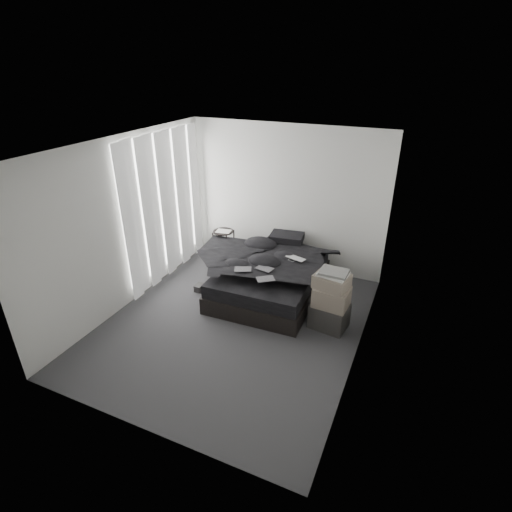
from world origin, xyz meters
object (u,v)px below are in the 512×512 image
at_px(bed, 270,285).
at_px(box_lower, 329,316).
at_px(side_stand, 224,248).
at_px(laptop, 294,255).

bearing_deg(bed, box_lower, -26.67).
bearing_deg(side_stand, box_lower, -25.54).
xyz_separation_m(laptop, box_lower, (0.77, -0.59, -0.56)).
height_order(bed, box_lower, box_lower).
xyz_separation_m(bed, box_lower, (1.15, -0.53, 0.05)).
bearing_deg(box_lower, side_stand, 154.46).
bearing_deg(box_lower, bed, 155.07).
bearing_deg(laptop, box_lower, -21.25).
height_order(bed, side_stand, side_stand).
relative_size(laptop, side_stand, 0.47).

